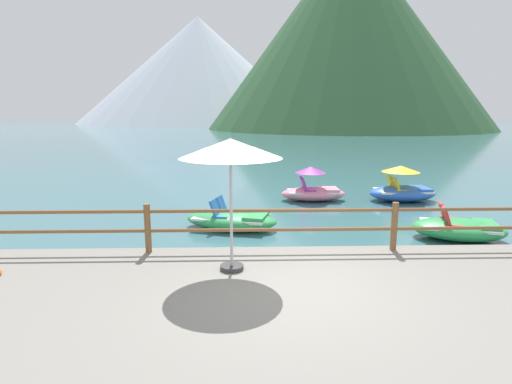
# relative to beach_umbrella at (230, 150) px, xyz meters

# --- Properties ---
(ground_plane) EXTENTS (200.00, 200.00, 0.00)m
(ground_plane) POSITION_rel_beach_umbrella_xyz_m (0.75, 39.40, -2.45)
(ground_plane) COLOR #3D6B75
(dock_railing) EXTENTS (23.92, 0.12, 0.95)m
(dock_railing) POSITION_rel_beach_umbrella_xyz_m (0.75, 0.95, -1.47)
(dock_railing) COLOR brown
(dock_railing) RESTS_ON promenade_dock
(beach_umbrella) EXTENTS (1.70, 1.70, 2.24)m
(beach_umbrella) POSITION_rel_beach_umbrella_xyz_m (0.00, 0.00, 0.00)
(beach_umbrella) COLOR #B2B2B7
(beach_umbrella) RESTS_ON promenade_dock
(pedal_boat_0) EXTENTS (2.31, 1.38, 1.24)m
(pedal_boat_0) POSITION_rel_beach_umbrella_xyz_m (5.74, 7.27, -2.03)
(pedal_boat_0) COLOR blue
(pedal_boat_0) RESTS_ON ground
(pedal_boat_1) EXTENTS (2.24, 1.14, 1.20)m
(pedal_boat_1) POSITION_rel_beach_umbrella_xyz_m (2.64, 7.41, -2.06)
(pedal_boat_1) COLOR pink
(pedal_boat_1) RESTS_ON ground
(pedal_boat_2) EXTENTS (2.71, 1.87, 0.81)m
(pedal_boat_2) POSITION_rel_beach_umbrella_xyz_m (-0.11, 3.95, -2.20)
(pedal_boat_2) COLOR green
(pedal_boat_2) RESTS_ON ground
(pedal_boat_3) EXTENTS (2.44, 1.86, 0.85)m
(pedal_boat_3) POSITION_rel_beach_umbrella_xyz_m (5.45, 2.84, -2.18)
(pedal_boat_3) COLOR green
(pedal_boat_3) RESTS_ON ground
(cliff_headland) EXTENTS (50.56, 50.56, 34.01)m
(cliff_headland) POSITION_rel_beach_umbrella_xyz_m (17.54, 71.58, 13.51)
(cliff_headland) COLOR #2D5633
(cliff_headland) RESTS_ON ground
(distant_peak) EXTENTS (64.68, 64.68, 28.23)m
(distant_peak) POSITION_rel_beach_umbrella_xyz_m (-11.95, 111.37, 11.67)
(distant_peak) COLOR #A8B2C1
(distant_peak) RESTS_ON ground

